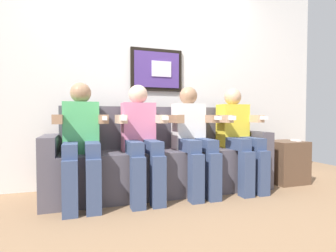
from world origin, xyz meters
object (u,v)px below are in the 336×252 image
object	(u,v)px
person_right_center	(193,135)
spare_remote_on_table	(296,140)
person_leftmost	(81,138)
person_left_center	(141,136)
side_table_right	(285,162)
couch	(163,162)
person_rightmost	(239,134)

from	to	relation	value
person_right_center	spare_remote_on_table	world-z (taller)	person_right_center
person_leftmost	person_left_center	distance (m)	0.54
person_left_center	side_table_right	world-z (taller)	person_left_center
person_right_center	spare_remote_on_table	distance (m)	1.34
person_right_center	person_left_center	bearing A→B (deg)	-179.95
couch	person_right_center	xyz separation A→B (m)	(0.27, -0.17, 0.29)
spare_remote_on_table	person_right_center	bearing A→B (deg)	179.95
person_right_center	person_rightmost	world-z (taller)	same
person_rightmost	spare_remote_on_table	size ratio (longest dim) A/B	8.54
person_rightmost	person_left_center	bearing A→B (deg)	180.00
person_right_center	person_rightmost	distance (m)	0.54
side_table_right	person_rightmost	bearing A→B (deg)	-174.95
person_leftmost	person_left_center	bearing A→B (deg)	-0.05
side_table_right	spare_remote_on_table	bearing A→B (deg)	-32.65
person_leftmost	spare_remote_on_table	xyz separation A→B (m)	(2.43, -0.00, -0.10)
couch	spare_remote_on_table	bearing A→B (deg)	-6.00
side_table_right	person_right_center	bearing A→B (deg)	-177.18
person_right_center	side_table_right	size ratio (longest dim) A/B	2.22
person_leftmost	person_rightmost	bearing A→B (deg)	-0.02
person_left_center	person_right_center	distance (m)	0.55
person_left_center	person_right_center	xyz separation A→B (m)	(0.55, 0.00, -0.00)
spare_remote_on_table	couch	bearing A→B (deg)	174.00
person_left_center	person_leftmost	bearing A→B (deg)	179.95
person_left_center	side_table_right	xyz separation A→B (m)	(1.79, 0.06, -0.36)
couch	person_leftmost	distance (m)	0.88
person_rightmost	spare_remote_on_table	distance (m)	0.80
spare_remote_on_table	person_left_center	bearing A→B (deg)	179.98
couch	person_leftmost	size ratio (longest dim) A/B	2.10
couch	person_rightmost	distance (m)	0.89
spare_remote_on_table	person_rightmost	bearing A→B (deg)	179.95
couch	spare_remote_on_table	world-z (taller)	couch
person_leftmost	person_left_center	xyz separation A→B (m)	(0.54, -0.00, 0.00)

